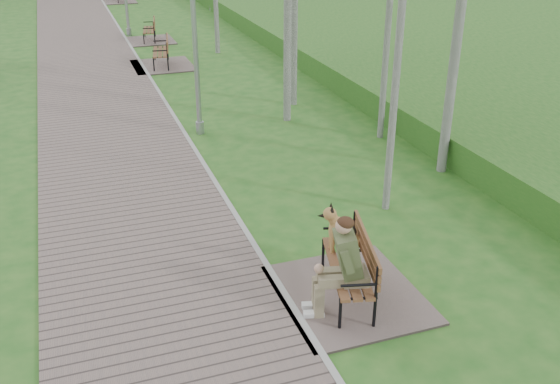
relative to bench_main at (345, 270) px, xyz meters
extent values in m
plane|color=#225A1C|center=(-0.81, 1.67, -0.51)|extent=(120.00, 120.00, 0.00)
cube|color=#6D5D58|center=(-2.56, 23.17, -0.49)|extent=(3.50, 67.00, 0.04)
cube|color=#999993|center=(-0.81, 23.17, -0.48)|extent=(0.10, 67.00, 0.05)
cube|color=#4F7F2F|center=(11.19, 21.67, -0.51)|extent=(14.00, 70.00, 1.60)
cube|color=#6D5D58|center=(0.10, 0.06, -0.49)|extent=(2.06, 2.28, 0.04)
cube|color=brown|center=(0.05, 0.06, 0.01)|extent=(0.93, 1.79, 0.05)
cube|color=brown|center=(0.32, -0.01, 0.31)|extent=(0.48, 1.67, 0.38)
cube|color=#6D5D58|center=(-0.14, 14.92, -0.49)|extent=(2.04, 2.27, 0.04)
cube|color=brown|center=(-0.19, 14.92, 0.00)|extent=(0.80, 1.76, 0.05)
cube|color=brown|center=(0.08, 14.88, 0.31)|extent=(0.34, 1.68, 0.37)
cube|color=#6D5D58|center=(0.13, 19.27, -0.49)|extent=(1.83, 2.04, 0.04)
cube|color=brown|center=(0.08, 19.27, -0.05)|extent=(0.71, 1.58, 0.04)
cube|color=brown|center=(0.32, 19.23, 0.23)|extent=(0.30, 1.51, 0.34)
cube|color=#6D5D58|center=(0.10, 30.35, -0.49)|extent=(1.78, 1.98, 0.04)
cylinder|color=#989A9F|center=(-0.42, 7.75, -0.35)|extent=(0.21, 0.21, 0.31)
cylinder|color=#989A9F|center=(-0.42, 7.75, 2.08)|extent=(0.12, 0.12, 5.18)
cylinder|color=#989A9F|center=(-0.57, 20.71, -0.35)|extent=(0.21, 0.21, 0.31)
camera|label=1|loc=(-3.48, -6.97, 4.96)|focal=40.00mm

